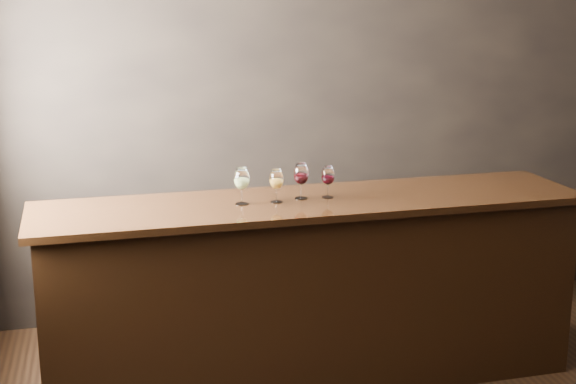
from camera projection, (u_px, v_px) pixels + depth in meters
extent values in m
cube|color=black|center=(338.00, 116.00, 5.66)|extent=(5.00, 0.02, 2.80)
cube|color=black|center=(312.00, 294.00, 4.67)|extent=(3.06, 0.76, 1.06)
cube|color=black|center=(313.00, 203.00, 4.54)|extent=(3.16, 0.83, 0.04)
cube|color=black|center=(367.00, 258.00, 5.73)|extent=(2.21, 0.40, 0.80)
cylinder|color=white|center=(242.00, 204.00, 4.43)|extent=(0.07, 0.07, 0.00)
cylinder|color=white|center=(242.00, 196.00, 4.42)|extent=(0.01, 0.01, 0.08)
ellipsoid|color=white|center=(242.00, 179.00, 4.40)|extent=(0.09, 0.09, 0.12)
cylinder|color=white|center=(242.00, 169.00, 4.38)|extent=(0.07, 0.07, 0.01)
ellipsoid|color=#C4C866|center=(242.00, 182.00, 4.40)|extent=(0.07, 0.07, 0.06)
cylinder|color=white|center=(277.00, 202.00, 4.47)|extent=(0.07, 0.07, 0.00)
cylinder|color=white|center=(277.00, 195.00, 4.46)|extent=(0.01, 0.01, 0.07)
ellipsoid|color=white|center=(276.00, 179.00, 4.44)|extent=(0.08, 0.08, 0.11)
cylinder|color=white|center=(276.00, 170.00, 4.43)|extent=(0.06, 0.06, 0.01)
ellipsoid|color=orange|center=(276.00, 182.00, 4.45)|extent=(0.06, 0.06, 0.05)
cylinder|color=white|center=(301.00, 198.00, 4.55)|extent=(0.07, 0.07, 0.00)
cylinder|color=white|center=(301.00, 191.00, 4.54)|extent=(0.01, 0.01, 0.08)
ellipsoid|color=white|center=(301.00, 174.00, 4.52)|extent=(0.09, 0.09, 0.12)
cylinder|color=white|center=(301.00, 164.00, 4.51)|extent=(0.06, 0.06, 0.01)
ellipsoid|color=black|center=(301.00, 177.00, 4.52)|extent=(0.07, 0.07, 0.06)
cylinder|color=white|center=(328.00, 197.00, 4.58)|extent=(0.07, 0.07, 0.00)
cylinder|color=white|center=(328.00, 191.00, 4.57)|extent=(0.01, 0.01, 0.07)
ellipsoid|color=white|center=(328.00, 176.00, 4.55)|extent=(0.08, 0.08, 0.11)
cylinder|color=white|center=(328.00, 167.00, 4.54)|extent=(0.06, 0.06, 0.01)
ellipsoid|color=black|center=(328.00, 179.00, 4.55)|extent=(0.06, 0.06, 0.05)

